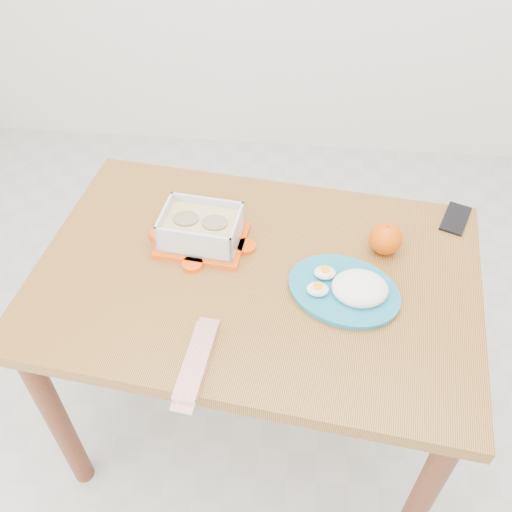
# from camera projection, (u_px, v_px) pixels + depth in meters

# --- Properties ---
(ground) EXTENTS (3.50, 3.50, 0.00)m
(ground) POSITION_uv_depth(u_px,v_px,m) (288.00, 450.00, 1.90)
(ground) COLOR #B7B7B2
(ground) RESTS_ON ground
(dining_table) EXTENTS (1.20, 0.87, 0.75)m
(dining_table) POSITION_uv_depth(u_px,v_px,m) (256.00, 300.00, 1.52)
(dining_table) COLOR #A5712E
(dining_table) RESTS_ON ground
(food_container) EXTENTS (0.24, 0.20, 0.10)m
(food_container) POSITION_uv_depth(u_px,v_px,m) (201.00, 229.00, 1.48)
(food_container) COLOR #FF4D07
(food_container) RESTS_ON dining_table
(orange_fruit) EXTENTS (0.09, 0.09, 0.09)m
(orange_fruit) POSITION_uv_depth(u_px,v_px,m) (386.00, 239.00, 1.47)
(orange_fruit) COLOR #EA3704
(orange_fruit) RESTS_ON dining_table
(rice_plate) EXTENTS (0.35, 0.35, 0.07)m
(rice_plate) POSITION_uv_depth(u_px,v_px,m) (349.00, 288.00, 1.37)
(rice_plate) COLOR teal
(rice_plate) RESTS_ON dining_table
(candy_bar) EXTENTS (0.07, 0.21, 0.02)m
(candy_bar) POSITION_uv_depth(u_px,v_px,m) (196.00, 361.00, 1.25)
(candy_bar) COLOR #AF1A09
(candy_bar) RESTS_ON dining_table
(smartphone) EXTENTS (0.10, 0.14, 0.01)m
(smartphone) POSITION_uv_depth(u_px,v_px,m) (456.00, 219.00, 1.58)
(smartphone) COLOR black
(smartphone) RESTS_ON dining_table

